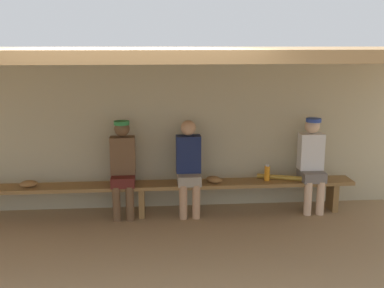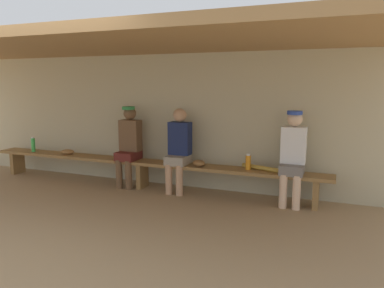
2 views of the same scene
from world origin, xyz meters
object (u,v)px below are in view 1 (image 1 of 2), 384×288
object	(u,v)px
baseball_glove_dark_brown	(214,179)
baseball_bat	(289,178)
baseball_glove_worn	(29,184)
player_leftmost	(189,164)
bench	(141,189)
player_rightmost	(123,164)
water_bottle_green	(267,173)
player_shirtless_tan	(312,160)

from	to	relation	value
baseball_glove_dark_brown	baseball_bat	world-z (taller)	baseball_glove_dark_brown
baseball_glove_worn	baseball_bat	size ratio (longest dim) A/B	0.27
player_leftmost	bench	bearing A→B (deg)	-179.73
bench	player_rightmost	world-z (taller)	player_rightmost
baseball_glove_worn	water_bottle_green	bearing A→B (deg)	-12.45
baseball_glove_worn	baseball_glove_dark_brown	bearing A→B (deg)	-13.19
player_rightmost	player_leftmost	size ratio (longest dim) A/B	1.01
player_shirtless_tan	water_bottle_green	size ratio (longest dim) A/B	5.71
player_rightmost	baseball_glove_dark_brown	world-z (taller)	player_rightmost
player_leftmost	baseball_glove_dark_brown	distance (m)	0.42
water_bottle_green	baseball_bat	size ratio (longest dim) A/B	0.27
player_leftmost	baseball_glove_dark_brown	world-z (taller)	player_leftmost
player_leftmost	baseball_bat	distance (m)	1.45
baseball_bat	player_rightmost	bearing A→B (deg)	-160.08
player_shirtless_tan	baseball_glove_dark_brown	world-z (taller)	player_shirtless_tan
player_shirtless_tan	player_leftmost	distance (m)	1.75
water_bottle_green	baseball_glove_dark_brown	world-z (taller)	water_bottle_green
bench	baseball_glove_worn	xyz separation A→B (m)	(-1.52, -0.01, 0.12)
bench	baseball_bat	world-z (taller)	baseball_bat
player_shirtless_tan	player_rightmost	bearing A→B (deg)	180.00
player_rightmost	player_shirtless_tan	bearing A→B (deg)	0.00
player_rightmost	baseball_bat	bearing A→B (deg)	-0.09
player_shirtless_tan	player_leftmost	size ratio (longest dim) A/B	1.01
bench	water_bottle_green	distance (m)	1.79
baseball_bat	water_bottle_green	bearing A→B (deg)	-162.45
bench	water_bottle_green	bearing A→B (deg)	0.43
water_bottle_green	baseball_glove_dark_brown	distance (m)	0.77
water_bottle_green	baseball_bat	bearing A→B (deg)	-2.45
player_rightmost	baseball_glove_dark_brown	bearing A→B (deg)	-1.30
water_bottle_green	player_leftmost	bearing A→B (deg)	-179.48
baseball_glove_worn	player_rightmost	bearing A→B (deg)	-12.24
player_shirtless_tan	baseball_glove_dark_brown	size ratio (longest dim) A/B	5.60
player_rightmost	baseball_glove_worn	size ratio (longest dim) A/B	5.60
bench	player_rightmost	distance (m)	0.43
baseball_glove_worn	baseball_bat	world-z (taller)	baseball_glove_worn
player_shirtless_tan	baseball_glove_dark_brown	distance (m)	1.42
player_shirtless_tan	player_leftmost	world-z (taller)	player_shirtless_tan
baseball_glove_dark_brown	baseball_bat	distance (m)	1.08
bench	player_rightmost	bearing A→B (deg)	179.17
baseball_glove_worn	baseball_glove_dark_brown	xyz separation A→B (m)	(2.53, -0.01, 0.00)
baseball_glove_worn	baseball_glove_dark_brown	world-z (taller)	same
player_rightmost	player_leftmost	xyz separation A→B (m)	(0.91, -0.00, -0.02)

